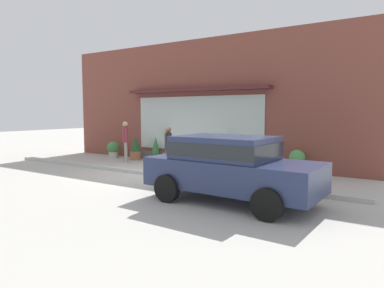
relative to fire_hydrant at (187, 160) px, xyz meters
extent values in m
plane|color=#B2AFA8|center=(-1.11, -0.72, -0.47)|extent=(60.00, 60.00, 0.00)
cube|color=#B2B2AD|center=(-1.11, -0.92, -0.41)|extent=(14.00, 0.24, 0.12)
cube|color=brown|center=(-1.11, 2.48, 2.07)|extent=(14.00, 0.36, 5.10)
cube|color=#ADBCB7|center=(-1.10, 2.28, 1.18)|extent=(6.00, 0.03, 2.26)
cube|color=#4C1E23|center=(-1.11, 2.13, 2.56)|extent=(6.60, 0.56, 0.12)
cube|color=#605E59|center=(-1.11, 2.26, -0.29)|extent=(6.40, 0.20, 0.36)
cylinder|color=gold|center=(0.00, 0.00, -0.44)|extent=(0.39, 0.39, 0.06)
cylinder|color=gold|center=(0.00, 0.00, -0.07)|extent=(0.26, 0.26, 0.68)
sphere|color=gold|center=(0.00, 0.00, 0.34)|extent=(0.28, 0.28, 0.28)
cylinder|color=gold|center=(-0.17, 0.00, -0.04)|extent=(0.10, 0.09, 0.09)
cylinder|color=gold|center=(0.17, 0.00, -0.04)|extent=(0.10, 0.09, 0.09)
cylinder|color=gold|center=(0.00, -0.17, -0.04)|extent=(0.09, 0.10, 0.09)
cylinder|color=#475675|center=(-0.72, -0.17, -0.07)|extent=(0.12, 0.12, 0.81)
cylinder|color=#475675|center=(-0.61, -0.27, -0.07)|extent=(0.12, 0.12, 0.81)
cube|color=#232328|center=(-0.66, -0.22, 0.64)|extent=(0.35, 0.34, 0.60)
sphere|color=brown|center=(-0.66, -0.22, 1.05)|extent=(0.22, 0.22, 0.22)
cylinder|color=#232328|center=(-0.81, -0.09, 0.65)|extent=(0.08, 0.08, 0.57)
cylinder|color=#232328|center=(-0.52, -0.35, 0.65)|extent=(0.08, 0.08, 0.57)
cube|color=#846647|center=(-0.86, -0.02, 0.38)|extent=(0.25, 0.23, 0.28)
cylinder|color=#9E9384|center=(-3.82, 0.93, -0.04)|extent=(0.12, 0.12, 0.86)
cylinder|color=#9E9384|center=(-3.68, 0.82, -0.04)|extent=(0.12, 0.12, 0.86)
cube|color=#8E333D|center=(-3.75, 0.87, 0.71)|extent=(0.39, 0.37, 0.64)
sphere|color=tan|center=(-3.75, 0.87, 1.15)|extent=(0.23, 0.23, 0.23)
cylinder|color=#8E333D|center=(-3.92, 1.01, 0.72)|extent=(0.08, 0.08, 0.61)
cylinder|color=#8E333D|center=(-3.58, 0.73, 0.72)|extent=(0.08, 0.08, 0.61)
cube|color=navy|center=(3.01, -2.58, 0.21)|extent=(4.15, 1.90, 0.69)
cube|color=navy|center=(2.80, -2.58, 0.80)|extent=(2.30, 1.69, 0.58)
cube|color=#1E2328|center=(2.80, -2.58, 0.80)|extent=(2.35, 1.71, 0.32)
cylinder|color=black|center=(4.30, -1.74, -0.14)|extent=(0.67, 0.21, 0.67)
cylinder|color=black|center=(4.24, -3.52, -0.14)|extent=(0.67, 0.21, 0.67)
cylinder|color=black|center=(1.78, -1.64, -0.14)|extent=(0.67, 0.21, 0.67)
cylinder|color=black|center=(1.71, -3.43, -0.14)|extent=(0.67, 0.21, 0.67)
cylinder|color=#33473D|center=(-3.04, 2.01, -0.31)|extent=(0.40, 0.40, 0.34)
cone|color=#2D6B33|center=(-3.04, 2.01, 0.22)|extent=(0.36, 0.36, 0.71)
cylinder|color=#B7B2A3|center=(-5.36, 1.72, -0.34)|extent=(0.44, 0.44, 0.26)
sphere|color=#3D8442|center=(-5.36, 1.72, -0.01)|extent=(0.57, 0.57, 0.57)
sphere|color=#E5C64C|center=(-5.19, 1.77, 0.14)|extent=(0.12, 0.12, 0.12)
sphere|color=#DB4C7A|center=(-5.24, 1.75, 0.08)|extent=(0.14, 0.14, 0.14)
cylinder|color=#33473D|center=(3.22, 1.92, -0.29)|extent=(0.38, 0.38, 0.36)
sphere|color=#4C934C|center=(3.22, 1.92, 0.12)|extent=(0.54, 0.54, 0.54)
cylinder|color=#9E6042|center=(-3.95, 1.72, -0.29)|extent=(0.50, 0.50, 0.38)
cone|color=#23562D|center=(-3.95, 1.72, 0.24)|extent=(0.45, 0.45, 0.67)
cylinder|color=#33473D|center=(0.43, 2.16, -0.36)|extent=(0.48, 0.48, 0.24)
sphere|color=#23562D|center=(0.43, 2.16, 0.00)|extent=(0.55, 0.55, 0.55)
cylinder|color=#B7B2A3|center=(1.66, 2.11, -0.29)|extent=(0.51, 0.51, 0.37)
sphere|color=#23562D|center=(1.66, 2.11, 0.12)|extent=(0.64, 0.64, 0.64)
sphere|color=orange|center=(1.74, 2.31, 0.21)|extent=(0.18, 0.18, 0.18)
camera|label=1|loc=(6.64, -9.91, 1.67)|focal=32.56mm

